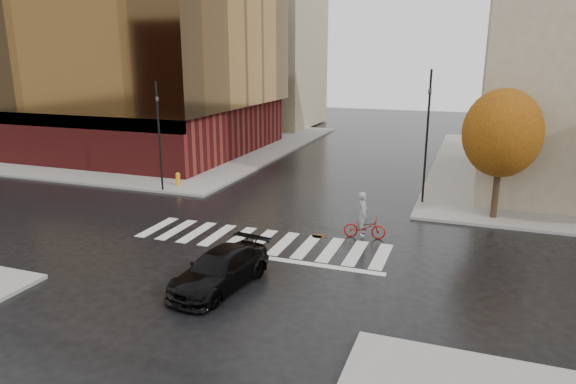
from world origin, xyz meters
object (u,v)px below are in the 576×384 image
Objects in this scene: sedan at (220,270)px; traffic_light_ne at (427,128)px; traffic_light_nw at (159,130)px; fire_hydrant at (178,178)px; cyclist at (364,222)px.

traffic_light_ne is (5.80, 13.43, 3.63)m from sedan.
sedan is 14.67m from traffic_light_nw.
fire_hydrant is at bearing 136.46° from sedan.
fire_hydrant is (0.30, 1.31, -3.20)m from traffic_light_nw.
traffic_light_ne is (1.98, 6.50, 3.56)m from cyclist.
cyclist is at bearing 95.76° from traffic_light_ne.
traffic_light_nw is (-9.50, 10.73, 3.13)m from sedan.
sedan is at bearing 50.85° from traffic_light_nw.
fire_hydrant is (-13.02, 5.11, -0.14)m from cyclist.
traffic_light_ne is (15.30, 2.70, 0.50)m from traffic_light_nw.
cyclist reaches higher than sedan.
traffic_light_nw reaches higher than cyclist.
fire_hydrant is (-15.00, -1.39, -3.70)m from traffic_light_ne.
traffic_light_nw is 0.90× the size of traffic_light_ne.
cyclist is 0.33× the size of traffic_light_nw.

